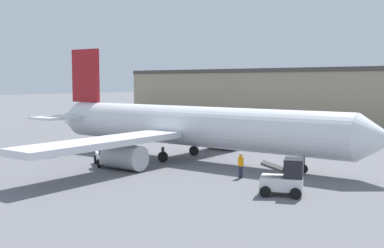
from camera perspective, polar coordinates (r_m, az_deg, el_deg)
The scene contains 6 objects.
ground_plane at distance 43.24m, azimuth 0.00°, elevation -4.30°, with size 400.00×400.00×0.00m, color slate.
terminal_building at distance 83.37m, azimuth 14.48°, elevation 3.27°, with size 75.70×12.55×9.17m.
airplane at distance 43.40m, azimuth -0.98°, elevation -0.30°, with size 36.27×33.96×10.40m.
ground_crew_worker at distance 35.41m, azimuth 5.80°, elevation -4.83°, with size 0.40×0.40×1.84m.
baggage_tug at distance 40.90m, azimuth -10.13°, elevation -3.64°, with size 3.39×2.96×1.96m.
belt_loader_truck at distance 30.61m, azimuth 10.97°, elevation -6.31°, with size 3.11×2.88×2.31m.
Camera 1 is at (27.41, -32.67, 7.10)m, focal length 45.00 mm.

